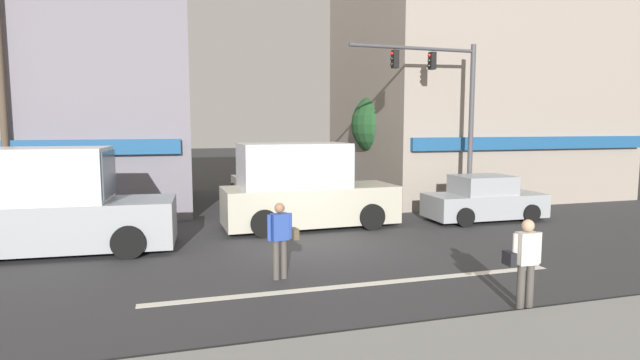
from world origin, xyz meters
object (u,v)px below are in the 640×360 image
object	(u,v)px
pedestrian_mid_crossing	(281,236)
street_tree	(385,125)
box_truck_crossing_rightbound	(304,189)
sedan_waiting_far	(257,184)
utility_pole_near_left	(2,93)
pedestrian_foreground_with_bag	(525,259)
sedan_approaching_near	(484,200)
utility_pole_far_right	(471,95)
traffic_light_mast	(448,101)
box_truck_crossing_center	(53,206)

from	to	relation	value
pedestrian_mid_crossing	street_tree	bearing A→B (deg)	56.28
box_truck_crossing_rightbound	sedan_waiting_far	bearing A→B (deg)	93.91
utility_pole_near_left	pedestrian_foreground_with_bag	bearing A→B (deg)	-43.33
sedan_waiting_far	sedan_approaching_near	distance (m)	9.86
utility_pole_far_right	traffic_light_mast	size ratio (longest dim) A/B	1.45
traffic_light_mast	pedestrian_mid_crossing	distance (m)	9.75
box_truck_crossing_center	sedan_waiting_far	distance (m)	10.30
sedan_waiting_far	box_truck_crossing_rightbound	size ratio (longest dim) A/B	0.74
box_truck_crossing_center	sedan_waiting_far	bearing A→B (deg)	50.14
box_truck_crossing_center	utility_pole_near_left	bearing A→B (deg)	119.81
utility_pole_near_left	pedestrian_foreground_with_bag	xyz separation A→B (m)	(10.90, -10.28, -3.35)
utility_pole_far_right	sedan_waiting_far	bearing A→B (deg)	162.74
sedan_approaching_near	pedestrian_foreground_with_bag	distance (m)	8.82
street_tree	sedan_waiting_far	bearing A→B (deg)	168.59
pedestrian_foreground_with_bag	pedestrian_mid_crossing	world-z (taller)	same
pedestrian_foreground_with_bag	box_truck_crossing_center	bearing A→B (deg)	142.43
pedestrian_mid_crossing	box_truck_crossing_center	bearing A→B (deg)	143.76
pedestrian_foreground_with_bag	pedestrian_mid_crossing	size ratio (longest dim) A/B	1.00
pedestrian_mid_crossing	utility_pole_near_left	bearing A→B (deg)	134.75
street_tree	box_truck_crossing_center	size ratio (longest dim) A/B	0.85
box_truck_crossing_rightbound	pedestrian_foreground_with_bag	bearing A→B (deg)	-76.86
utility_pole_far_right	box_truck_crossing_center	world-z (taller)	utility_pole_far_right
utility_pole_far_right	traffic_light_mast	xyz separation A→B (m)	(-3.10, -3.32, -0.47)
box_truck_crossing_center	box_truck_crossing_rightbound	bearing A→B (deg)	10.51
utility_pole_far_right	sedan_approaching_near	distance (m)	6.28
street_tree	utility_pole_far_right	world-z (taller)	utility_pole_far_right
utility_pole_near_left	utility_pole_far_right	xyz separation A→B (m)	(17.54, 1.71, 0.34)
box_truck_crossing_rightbound	pedestrian_mid_crossing	bearing A→B (deg)	-109.96
utility_pole_near_left	box_truck_crossing_center	distance (m)	4.96
street_tree	utility_pole_far_right	xyz separation A→B (m)	(3.36, -1.66, 1.31)
utility_pole_near_left	box_truck_crossing_center	size ratio (longest dim) A/B	1.45
sedan_approaching_near	traffic_light_mast	bearing A→B (deg)	130.17
street_tree	pedestrian_foreground_with_bag	world-z (taller)	street_tree
traffic_light_mast	box_truck_crossing_rightbound	world-z (taller)	traffic_light_mast
box_truck_crossing_center	pedestrian_mid_crossing	world-z (taller)	box_truck_crossing_center
street_tree	sedan_waiting_far	size ratio (longest dim) A/B	1.17
box_truck_crossing_center	sedan_waiting_far	world-z (taller)	box_truck_crossing_center
sedan_approaching_near	utility_pole_far_right	bearing A→B (deg)	63.07
box_truck_crossing_rightbound	pedestrian_mid_crossing	distance (m)	5.44
traffic_light_mast	pedestrian_mid_crossing	world-z (taller)	traffic_light_mast
box_truck_crossing_rightbound	pedestrian_mid_crossing	xyz separation A→B (m)	(-1.86, -5.11, -0.30)
utility_pole_near_left	traffic_light_mast	bearing A→B (deg)	-6.34
utility_pole_far_right	utility_pole_near_left	bearing A→B (deg)	-174.43
pedestrian_mid_crossing	traffic_light_mast	bearing A→B (deg)	37.39
pedestrian_mid_crossing	box_truck_crossing_rightbound	bearing A→B (deg)	70.04
utility_pole_far_right	traffic_light_mast	world-z (taller)	utility_pole_far_right
street_tree	utility_pole_far_right	bearing A→B (deg)	-26.26
box_truck_crossing_rightbound	pedestrian_foreground_with_bag	size ratio (longest dim) A/B	3.39
traffic_light_mast	sedan_waiting_far	xyz separation A→B (m)	(-5.91, 6.11, -3.46)
utility_pole_near_left	traffic_light_mast	world-z (taller)	utility_pole_near_left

